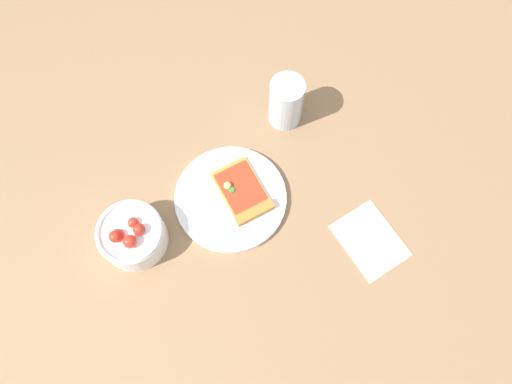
% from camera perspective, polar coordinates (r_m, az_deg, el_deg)
% --- Properties ---
extents(ground_plane, '(2.40, 2.40, 0.00)m').
position_cam_1_polar(ground_plane, '(1.01, -2.35, -1.65)').
color(ground_plane, '#93704C').
rests_on(ground_plane, ground).
extents(plate, '(0.23, 0.23, 0.01)m').
position_cam_1_polar(plate, '(1.01, -2.93, -0.74)').
color(plate, white).
rests_on(plate, ground_plane).
extents(pizza_slice_main, '(0.11, 0.14, 0.02)m').
position_cam_1_polar(pizza_slice_main, '(1.00, -1.42, -0.28)').
color(pizza_slice_main, gold).
rests_on(pizza_slice_main, plate).
extents(salad_bowl, '(0.13, 0.13, 0.09)m').
position_cam_1_polar(salad_bowl, '(0.98, -14.02, -4.86)').
color(salad_bowl, white).
rests_on(salad_bowl, ground_plane).
extents(soda_glass, '(0.07, 0.07, 0.12)m').
position_cam_1_polar(soda_glass, '(1.05, 3.46, 10.16)').
color(soda_glass, silver).
rests_on(soda_glass, ground_plane).
extents(paper_napkin, '(0.14, 0.16, 0.00)m').
position_cam_1_polar(paper_napkin, '(1.01, 12.96, -5.43)').
color(paper_napkin, silver).
rests_on(paper_napkin, ground_plane).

